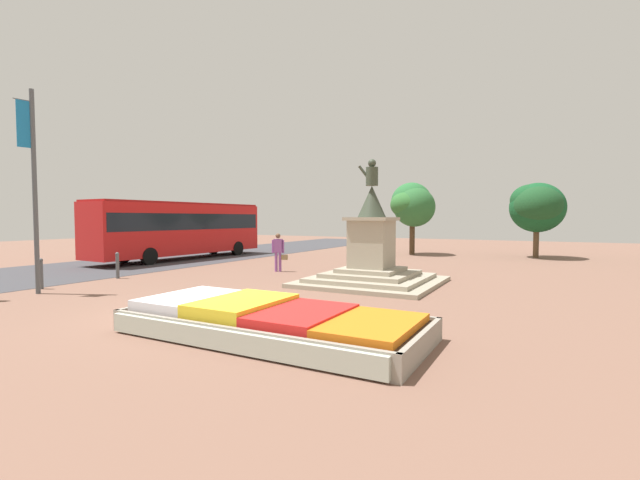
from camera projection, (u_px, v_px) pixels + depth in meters
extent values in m
plane|color=brown|center=(199.00, 312.00, 10.95)|extent=(83.86, 83.86, 0.00)
cube|color=#38281C|center=(271.00, 325.00, 8.79)|extent=(6.15, 2.44, 0.41)
cube|color=gray|center=(231.00, 340.00, 7.68)|extent=(6.35, 0.11, 0.45)
cube|color=gray|center=(303.00, 312.00, 9.90)|extent=(6.35, 0.11, 0.45)
cube|color=gray|center=(164.00, 309.00, 10.27)|extent=(0.10, 2.63, 0.45)
cube|color=gray|center=(422.00, 346.00, 7.31)|extent=(0.10, 2.63, 0.45)
cube|color=white|center=(191.00, 300.00, 9.83)|extent=(1.49, 2.23, 0.23)
cube|color=yellow|center=(243.00, 305.00, 9.13)|extent=(1.49, 2.23, 0.27)
cube|color=red|center=(303.00, 315.00, 8.42)|extent=(1.49, 2.23, 0.18)
cube|color=orange|center=(373.00, 325.00, 7.72)|extent=(1.49, 2.23, 0.14)
cube|color=#B2BCAD|center=(229.00, 340.00, 7.64)|extent=(6.03, 0.21, 0.37)
cube|color=gray|center=(371.00, 282.00, 15.70)|extent=(4.74, 4.74, 0.15)
cube|color=#9F9580|center=(371.00, 278.00, 15.69)|extent=(3.86, 3.86, 0.15)
cube|color=gray|center=(371.00, 274.00, 15.68)|extent=(2.98, 2.98, 0.15)
cube|color=#9F9581|center=(371.00, 270.00, 15.68)|extent=(2.10, 2.10, 0.15)
cube|color=#9E937F|center=(372.00, 244.00, 15.63)|extent=(1.38, 1.38, 1.73)
cube|color=#9E937F|center=(372.00, 219.00, 15.58)|extent=(1.63, 1.63, 0.12)
cone|color=#384233|center=(372.00, 202.00, 15.55)|extent=(1.04, 1.04, 1.15)
cylinder|color=#384233|center=(372.00, 176.00, 15.50)|extent=(0.44, 0.44, 0.67)
sphere|color=#384233|center=(372.00, 163.00, 15.48)|extent=(0.29, 0.29, 0.29)
cylinder|color=#384233|center=(364.00, 173.00, 15.56)|extent=(0.47, 0.22, 0.56)
cylinder|color=#4C5156|center=(35.00, 193.00, 13.48)|extent=(0.14, 0.14, 6.44)
cube|color=#1972B2|center=(23.00, 124.00, 13.18)|extent=(0.09, 0.36, 1.45)
cylinder|color=#4C5156|center=(22.00, 100.00, 13.14)|extent=(0.12, 0.50, 0.03)
cube|color=red|center=(181.00, 229.00, 25.13)|extent=(2.81, 11.28, 2.87)
cube|color=black|center=(181.00, 222.00, 25.11)|extent=(2.81, 10.95, 0.92)
cube|color=#9F1414|center=(181.00, 204.00, 25.06)|extent=(2.75, 11.06, 0.10)
cylinder|color=black|center=(213.00, 247.00, 28.87)|extent=(0.32, 0.91, 0.90)
cylinder|color=black|center=(237.00, 248.00, 27.78)|extent=(0.32, 0.91, 0.90)
cylinder|color=black|center=(123.00, 254.00, 23.10)|extent=(0.32, 0.91, 0.90)
cylinder|color=black|center=(149.00, 256.00, 22.01)|extent=(0.32, 0.91, 0.90)
cylinder|color=#8C4C99|center=(276.00, 262.00, 19.27)|extent=(0.13, 0.13, 0.86)
cylinder|color=#8C4C99|center=(280.00, 262.00, 19.25)|extent=(0.13, 0.13, 0.86)
cube|color=#8C4C99|center=(278.00, 246.00, 19.23)|extent=(0.43, 0.34, 0.61)
cylinder|color=#8C4C99|center=(273.00, 246.00, 19.26)|extent=(0.09, 0.09, 0.58)
cylinder|color=#8C4C99|center=(283.00, 246.00, 19.20)|extent=(0.09, 0.09, 0.58)
sphere|color=brown|center=(278.00, 236.00, 19.20)|extent=(0.22, 0.22, 0.22)
cube|color=olive|center=(285.00, 257.00, 19.21)|extent=(0.30, 0.21, 0.22)
cylinder|color=#4C5156|center=(41.00, 275.00, 14.53)|extent=(0.13, 0.13, 0.94)
sphere|color=#4C5156|center=(41.00, 260.00, 14.50)|extent=(0.14, 0.14, 0.14)
cylinder|color=#4C5156|center=(118.00, 267.00, 17.08)|extent=(0.13, 0.13, 0.94)
sphere|color=#4C5156|center=(117.00, 254.00, 17.05)|extent=(0.15, 0.15, 0.15)
cylinder|color=#4C3823|center=(412.00, 237.00, 28.32)|extent=(0.35, 0.35, 2.33)
ellipsoid|color=#316D31|center=(410.00, 205.00, 28.08)|extent=(2.52, 2.72, 1.90)
ellipsoid|color=#2B6C36|center=(411.00, 202.00, 28.52)|extent=(2.65, 2.85, 2.58)
ellipsoid|color=#2D6834|center=(414.00, 207.00, 28.06)|extent=(2.68, 2.87, 2.61)
cylinder|color=brown|center=(536.00, 241.00, 26.01)|extent=(0.32, 0.32, 2.07)
ellipsoid|color=#1C4924|center=(538.00, 206.00, 25.40)|extent=(2.80, 2.74, 2.41)
ellipsoid|color=#164F27|center=(537.00, 208.00, 25.87)|extent=(3.17, 3.47, 2.99)
ellipsoid|color=#174C25|center=(531.00, 201.00, 25.92)|extent=(2.38, 2.58, 1.99)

